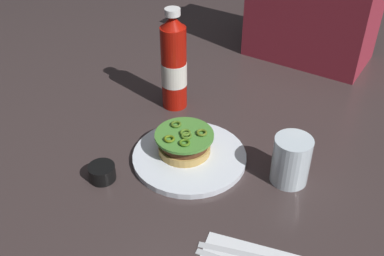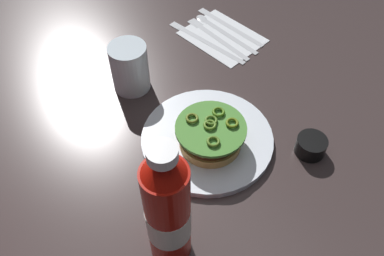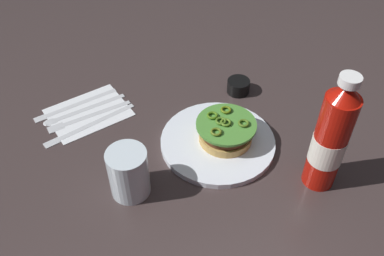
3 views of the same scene
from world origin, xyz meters
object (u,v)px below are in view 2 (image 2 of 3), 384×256
(dinner_plate, at_px, (207,139))
(ketchup_bottle, at_px, (168,213))
(napkin, at_px, (222,37))
(steak_knife, at_px, (201,38))
(condiment_cup, at_px, (311,146))
(burger_sandwich, at_px, (211,135))
(water_glass, at_px, (130,68))
(butter_knife, at_px, (226,23))
(fork_utensil, at_px, (213,34))
(spoon_utensil, at_px, (217,27))

(dinner_plate, height_order, ketchup_bottle, ketchup_bottle)
(napkin, xyz_separation_m, steak_knife, (0.02, 0.05, 0.00))
(dinner_plate, distance_m, ketchup_bottle, 0.24)
(ketchup_bottle, xyz_separation_m, napkin, (0.39, -0.36, -0.11))
(dinner_plate, relative_size, condiment_cup, 4.45)
(burger_sandwich, distance_m, water_glass, 0.23)
(burger_sandwich, relative_size, steak_knife, 0.58)
(burger_sandwich, height_order, butter_knife, burger_sandwich)
(butter_knife, bearing_deg, fork_utensil, 110.63)
(water_glass, distance_m, spoon_utensil, 0.27)
(fork_utensil, bearing_deg, condiment_cup, 174.72)
(dinner_plate, height_order, butter_knife, dinner_plate)
(dinner_plate, height_order, steak_knife, dinner_plate)
(burger_sandwich, bearing_deg, spoon_utensil, -35.78)
(burger_sandwich, xyz_separation_m, water_glass, (0.22, 0.05, 0.01))
(dinner_plate, xyz_separation_m, butter_knife, (0.28, -0.23, -0.00))
(burger_sandwich, height_order, fork_utensil, burger_sandwich)
(burger_sandwich, height_order, water_glass, water_glass)
(ketchup_bottle, distance_m, spoon_utensil, 0.56)
(water_glass, distance_m, napkin, 0.26)
(dinner_plate, xyz_separation_m, burger_sandwich, (-0.02, 0.00, 0.03))
(butter_knife, distance_m, fork_utensil, 0.05)
(ketchup_bottle, xyz_separation_m, spoon_utensil, (0.42, -0.36, -0.11))
(burger_sandwich, relative_size, napkin, 0.72)
(ketchup_bottle, relative_size, fork_utensil, 1.29)
(fork_utensil, relative_size, steak_knife, 0.91)
(burger_sandwich, distance_m, spoon_utensil, 0.36)
(burger_sandwich, xyz_separation_m, napkin, (0.26, -0.20, -0.04))
(dinner_plate, bearing_deg, fork_utensil, -35.16)
(spoon_utensil, distance_m, fork_utensil, 0.03)
(condiment_cup, height_order, butter_knife, condiment_cup)
(condiment_cup, distance_m, steak_knife, 0.37)
(fork_utensil, distance_m, steak_knife, 0.03)
(water_glass, distance_m, fork_utensil, 0.24)
(spoon_utensil, distance_m, steak_knife, 0.06)
(dinner_plate, height_order, burger_sandwich, burger_sandwich)
(spoon_utensil, bearing_deg, steak_knife, 106.29)
(napkin, bearing_deg, burger_sandwich, 141.91)
(dinner_plate, bearing_deg, condiment_cup, -128.52)
(condiment_cup, xyz_separation_m, butter_knife, (0.39, -0.08, -0.01))
(steak_knife, bearing_deg, ketchup_bottle, 142.59)
(spoon_utensil, xyz_separation_m, fork_utensil, (-0.02, 0.02, -0.00))
(condiment_cup, height_order, steak_knife, condiment_cup)
(ketchup_bottle, bearing_deg, fork_utensil, -40.17)
(ketchup_bottle, distance_m, fork_utensil, 0.54)
(fork_utensil, bearing_deg, napkin, -133.95)
(water_glass, xyz_separation_m, condiment_cup, (-0.32, -0.20, -0.03))
(ketchup_bottle, relative_size, spoon_utensil, 1.29)
(ketchup_bottle, height_order, fork_utensil, ketchup_bottle)
(ketchup_bottle, relative_size, napkin, 1.45)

